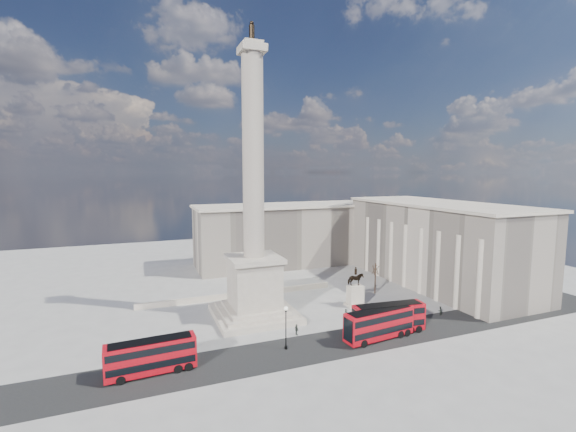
% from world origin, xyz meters
% --- Properties ---
extents(ground, '(180.00, 180.00, 0.00)m').
position_xyz_m(ground, '(0.00, 0.00, 0.00)').
color(ground, '#9D9A95').
rests_on(ground, ground).
extents(asphalt_road, '(120.00, 9.00, 0.01)m').
position_xyz_m(asphalt_road, '(5.00, -10.00, 0.00)').
color(asphalt_road, '#252525').
rests_on(asphalt_road, ground).
extents(nelsons_column, '(14.00, 14.00, 49.85)m').
position_xyz_m(nelsons_column, '(0.00, 5.00, 12.92)').
color(nelsons_column, '#B6AA98').
rests_on(nelsons_column, ground).
extents(balustrade_wall, '(40.00, 0.60, 1.10)m').
position_xyz_m(balustrade_wall, '(0.00, 16.00, 0.55)').
color(balustrade_wall, beige).
rests_on(balustrade_wall, ground).
extents(building_east, '(19.00, 46.00, 18.60)m').
position_xyz_m(building_east, '(45.00, 10.00, 9.32)').
color(building_east, '#B1A391').
rests_on(building_east, ground).
extents(building_northeast, '(51.00, 17.00, 16.60)m').
position_xyz_m(building_northeast, '(20.00, 40.00, 8.32)').
color(building_northeast, '#B1A391').
rests_on(building_northeast, ground).
extents(red_bus_a, '(11.07, 3.12, 4.44)m').
position_xyz_m(red_bus_a, '(-17.59, -9.19, 2.33)').
color(red_bus_a, '#B20914').
rests_on(red_bus_a, ground).
extents(red_bus_b, '(11.76, 3.83, 4.68)m').
position_xyz_m(red_bus_b, '(15.09, -10.97, 2.46)').
color(red_bus_b, '#B20914').
rests_on(red_bus_b, ground).
extents(red_bus_c, '(11.85, 3.91, 4.71)m').
position_xyz_m(red_bus_c, '(17.89, -9.53, 2.47)').
color(red_bus_c, '#B20914').
rests_on(red_bus_c, ground).
extents(victorian_lamp, '(0.54, 0.54, 6.33)m').
position_xyz_m(victorian_lamp, '(0.61, -8.92, 3.73)').
color(victorian_lamp, black).
rests_on(victorian_lamp, ground).
extents(equestrian_statue, '(3.58, 2.69, 7.57)m').
position_xyz_m(equestrian_statue, '(19.44, 3.26, 2.59)').
color(equestrian_statue, beige).
rests_on(equestrian_statue, ground).
extents(bare_tree_near, '(1.88, 1.88, 8.24)m').
position_xyz_m(bare_tree_near, '(37.84, 0.60, 6.49)').
color(bare_tree_near, '#332319').
rests_on(bare_tree_near, ground).
extents(bare_tree_mid, '(1.87, 1.87, 7.08)m').
position_xyz_m(bare_tree_mid, '(37.68, 3.58, 5.58)').
color(bare_tree_mid, '#332319').
rests_on(bare_tree_mid, ground).
extents(bare_tree_far, '(1.67, 1.67, 6.82)m').
position_xyz_m(bare_tree_far, '(27.23, 8.22, 5.37)').
color(bare_tree_far, '#332319').
rests_on(bare_tree_far, ground).
extents(pedestrian_walking, '(0.64, 0.49, 1.57)m').
position_xyz_m(pedestrian_walking, '(14.74, -1.47, 0.78)').
color(pedestrian_walking, black).
rests_on(pedestrian_walking, ground).
extents(pedestrian_standing, '(0.80, 0.63, 1.60)m').
position_xyz_m(pedestrian_standing, '(31.00, -6.50, 0.80)').
color(pedestrian_standing, black).
rests_on(pedestrian_standing, ground).
extents(pedestrian_crossing, '(0.57, 1.08, 1.76)m').
position_xyz_m(pedestrian_crossing, '(3.88, -5.04, 0.88)').
color(pedestrian_crossing, black).
rests_on(pedestrian_crossing, ground).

